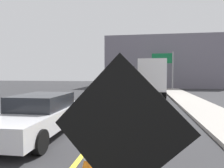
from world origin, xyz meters
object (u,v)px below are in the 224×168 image
object	(u,v)px
arrow_board_trailer	(124,95)
traffic_cone_mid_lane	(108,123)
traffic_cone_curbside	(123,102)
roadwork_sign	(120,132)
pickup_car	(40,115)
traffic_cone_near_sign	(88,160)
box_truck	(151,77)
highway_guide_sign	(167,64)
traffic_cone_far_lane	(120,111)

from	to	relation	value
arrow_board_trailer	traffic_cone_mid_lane	world-z (taller)	arrow_board_trailer
arrow_board_trailer	traffic_cone_curbside	distance (m)	2.74
traffic_cone_curbside	traffic_cone_mid_lane	bearing A→B (deg)	-89.32
roadwork_sign	traffic_cone_curbside	xyz separation A→B (m)	(-1.10, 10.68, -1.13)
pickup_car	traffic_cone_near_sign	bearing A→B (deg)	-45.72
box_truck	traffic_cone_curbside	xyz separation A→B (m)	(-1.91, -6.75, -1.46)
highway_guide_sign	traffic_cone_curbside	xyz separation A→B (m)	(-4.12, -15.07, -3.08)
pickup_car	box_truck	bearing A→B (deg)	72.34
box_truck	traffic_cone_near_sign	bearing A→B (deg)	-96.39
arrow_board_trailer	pickup_car	world-z (taller)	arrow_board_trailer
pickup_car	traffic_cone_far_lane	xyz separation A→B (m)	(2.42, 3.25, -0.37)
arrow_board_trailer	traffic_cone_near_sign	world-z (taller)	arrow_board_trailer
roadwork_sign	traffic_cone_mid_lane	distance (m)	5.17
traffic_cone_mid_lane	highway_guide_sign	bearing A→B (deg)	78.97
roadwork_sign	box_truck	size ratio (longest dim) A/B	0.32
roadwork_sign	highway_guide_sign	bearing A→B (deg)	83.31
arrow_board_trailer	traffic_cone_mid_lane	xyz separation A→B (m)	(0.30, -8.45, -0.11)
roadwork_sign	traffic_cone_mid_lane	bearing A→B (deg)	101.80
traffic_cone_mid_lane	arrow_board_trailer	bearing A→B (deg)	92.02
arrow_board_trailer	traffic_cone_near_sign	xyz separation A→B (m)	(0.41, -11.46, -0.19)
roadwork_sign	arrow_board_trailer	world-z (taller)	arrow_board_trailer
box_truck	traffic_cone_mid_lane	size ratio (longest dim) A/B	9.75
roadwork_sign	traffic_cone_far_lane	xyz separation A→B (m)	(-0.92, 7.66, -1.15)
traffic_cone_curbside	roadwork_sign	bearing A→B (deg)	-84.11
roadwork_sign	traffic_cone_mid_lane	world-z (taller)	roadwork_sign
box_truck	traffic_cone_near_sign	xyz separation A→B (m)	(-1.73, -15.48, -1.51)
box_truck	pickup_car	xyz separation A→B (m)	(-4.14, -13.01, -1.10)
box_truck	traffic_cone_far_lane	world-z (taller)	box_truck
arrow_board_trailer	traffic_cone_mid_lane	bearing A→B (deg)	-87.98
highway_guide_sign	arrow_board_trailer	bearing A→B (deg)	-109.43
arrow_board_trailer	pickup_car	distance (m)	9.21
pickup_car	traffic_cone_near_sign	world-z (taller)	pickup_car
pickup_car	traffic_cone_near_sign	size ratio (longest dim) A/B	8.33
roadwork_sign	traffic_cone_near_sign	size ratio (longest dim) A/B	3.94
pickup_car	highway_guide_sign	size ratio (longest dim) A/B	0.99
roadwork_sign	pickup_car	xyz separation A→B (m)	(-3.33, 4.41, -0.77)
traffic_cone_near_sign	traffic_cone_curbside	xyz separation A→B (m)	(-0.18, 8.73, 0.05)
box_truck	traffic_cone_mid_lane	xyz separation A→B (m)	(-1.85, -12.48, -1.43)
highway_guide_sign	traffic_cone_curbside	distance (m)	15.92
roadwork_sign	arrow_board_trailer	xyz separation A→B (m)	(-1.33, 13.40, -0.99)
arrow_board_trailer	highway_guide_sign	bearing A→B (deg)	70.57
roadwork_sign	traffic_cone_far_lane	world-z (taller)	roadwork_sign
highway_guide_sign	traffic_cone_near_sign	xyz separation A→B (m)	(-3.94, -23.80, -3.13)
roadwork_sign	traffic_cone_curbside	world-z (taller)	roadwork_sign
roadwork_sign	traffic_cone_curbside	size ratio (longest dim) A/B	3.35
roadwork_sign	traffic_cone_curbside	bearing A→B (deg)	95.89
traffic_cone_near_sign	traffic_cone_curbside	size ratio (longest dim) A/B	0.85
traffic_cone_far_lane	roadwork_sign	bearing A→B (deg)	-83.19
roadwork_sign	pickup_car	distance (m)	5.58
traffic_cone_mid_lane	traffic_cone_far_lane	distance (m)	2.72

